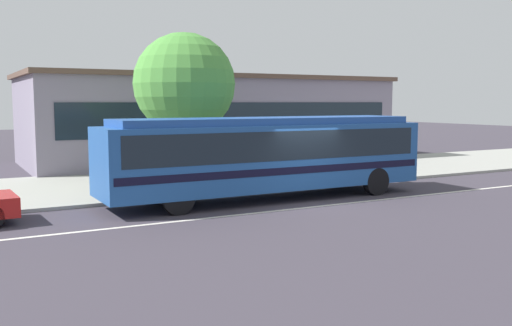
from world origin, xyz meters
TOP-DOWN VIEW (x-y plane):
  - ground_plane at (0.00, 0.00)m, footprint 120.00×120.00m
  - sidewalk_slab at (0.00, 6.54)m, footprint 60.00×8.00m
  - lane_stripe_center at (0.00, -0.80)m, footprint 56.00×0.16m
  - transit_bus at (-0.81, 1.19)m, footprint 11.58×2.52m
  - pedestrian_waiting_near_sign at (-5.74, 4.61)m, footprint 0.38×0.38m
  - pedestrian_walking_along_curb at (-1.19, 4.58)m, footprint 0.40×0.40m
  - bus_stop_sign at (3.92, 3.01)m, footprint 0.08×0.44m
  - street_tree_near_stop at (-2.24, 5.22)m, footprint 3.97×3.97m
  - station_building at (2.89, 14.36)m, footprint 20.44×8.82m

SIDE VIEW (x-z plane):
  - ground_plane at x=0.00m, z-range 0.00..0.00m
  - lane_stripe_center at x=0.00m, z-range 0.00..0.01m
  - sidewalk_slab at x=0.00m, z-range 0.00..0.12m
  - pedestrian_waiting_near_sign at x=-5.74m, z-range 0.26..1.90m
  - pedestrian_walking_along_curb at x=-1.19m, z-range 0.27..2.02m
  - transit_bus at x=-0.81m, z-range 0.23..3.07m
  - bus_stop_sign at x=3.92m, z-range 0.49..3.14m
  - station_building at x=2.89m, z-range 0.01..4.83m
  - street_tree_near_stop at x=-2.24m, z-range 1.09..7.03m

